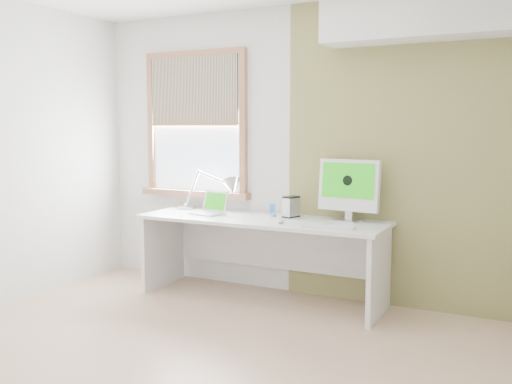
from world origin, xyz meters
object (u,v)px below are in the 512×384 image
Objects in this scene: desk_lamp at (223,189)px; external_drive at (291,207)px; desk at (264,239)px; laptop at (211,208)px; imac at (349,187)px.

desk_lamp is 3.74× the size of external_drive.
desk is 3.15× the size of desk_lamp.
laptop reaches higher than desk.
desk_lamp is 2.05× the size of laptop.
laptop reaches higher than external_drive.
desk_lamp is 1.30× the size of imac.
laptop is 0.63× the size of imac.
imac reaches higher than external_drive.
imac is at bearing -3.12° from desk_lamp.
desk is at bearing -154.27° from external_drive.
desk is at bearing -21.00° from desk_lamp.
desk_lamp reaches higher than laptop.
laptop is at bearing -175.46° from desk.
desk_lamp reaches higher than external_drive.
desk is 6.45× the size of laptop.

